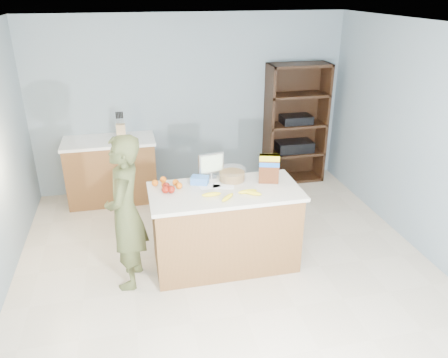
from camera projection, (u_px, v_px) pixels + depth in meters
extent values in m
cube|color=beige|center=(231.00, 279.00, 4.59)|extent=(4.50, 5.00, 0.02)
cube|color=gray|center=(191.00, 104.00, 6.30)|extent=(4.50, 0.02, 2.50)
cube|color=gray|center=(442.00, 151.00, 4.53)|extent=(0.02, 5.00, 2.50)
cube|color=white|center=(233.00, 29.00, 3.57)|extent=(4.50, 5.00, 0.02)
cube|color=brown|center=(225.00, 229.00, 4.68)|extent=(1.50, 0.70, 0.86)
cube|color=silver|center=(225.00, 192.00, 4.50)|extent=(1.56, 0.76, 0.04)
cube|color=black|center=(225.00, 259.00, 4.84)|extent=(1.46, 0.66, 0.10)
cube|color=brown|center=(112.00, 171.00, 6.13)|extent=(1.20, 0.60, 0.86)
cube|color=white|center=(108.00, 141.00, 5.95)|extent=(1.24, 0.62, 0.04)
cube|color=black|center=(291.00, 121.00, 6.74)|extent=(0.90, 0.04, 1.80)
cube|color=black|center=(268.00, 126.00, 6.49)|extent=(0.04, 0.40, 1.80)
cube|color=black|center=(322.00, 123.00, 6.67)|extent=(0.04, 0.40, 1.80)
cube|color=black|center=(292.00, 178.00, 6.94)|extent=(0.90, 0.40, 0.04)
cube|color=black|center=(294.00, 152.00, 6.76)|extent=(0.90, 0.40, 0.04)
cube|color=black|center=(296.00, 124.00, 6.58)|extent=(0.90, 0.40, 0.04)
cube|color=black|center=(298.00, 95.00, 6.40)|extent=(0.90, 0.40, 0.04)
cube|color=black|center=(300.00, 65.00, 6.22)|extent=(0.90, 0.40, 0.04)
cube|color=black|center=(294.00, 146.00, 6.72)|extent=(0.55, 0.32, 0.16)
cube|color=black|center=(296.00, 119.00, 6.55)|extent=(0.45, 0.30, 0.12)
imported|color=#404524|center=(126.00, 213.00, 4.25)|extent=(0.49, 0.65, 1.59)
cube|color=tan|center=(121.00, 132.00, 5.89)|extent=(0.12, 0.10, 0.22)
cylinder|color=black|center=(117.00, 121.00, 5.81)|extent=(0.02, 0.02, 0.09)
cylinder|color=black|center=(118.00, 121.00, 5.82)|extent=(0.02, 0.02, 0.09)
cylinder|color=black|center=(120.00, 121.00, 5.82)|extent=(0.02, 0.02, 0.09)
cylinder|color=black|center=(121.00, 121.00, 5.83)|extent=(0.02, 0.02, 0.09)
cylinder|color=black|center=(123.00, 121.00, 5.83)|extent=(0.02, 0.02, 0.09)
cube|color=white|center=(210.00, 186.00, 4.56)|extent=(0.24, 0.15, 0.00)
cube|color=white|center=(223.00, 187.00, 4.55)|extent=(0.24, 0.16, 0.00)
ellipsoid|color=yellow|center=(211.00, 194.00, 4.34)|extent=(0.20, 0.05, 0.04)
ellipsoid|color=yellow|center=(228.00, 197.00, 4.28)|extent=(0.17, 0.17, 0.04)
ellipsoid|color=yellow|center=(247.00, 191.00, 4.40)|extent=(0.20, 0.06, 0.04)
ellipsoid|color=yellow|center=(252.00, 193.00, 4.37)|extent=(0.19, 0.15, 0.04)
sphere|color=maroon|center=(166.00, 186.00, 4.48)|extent=(0.08, 0.08, 0.08)
sphere|color=maroon|center=(171.00, 189.00, 4.40)|extent=(0.08, 0.08, 0.08)
sphere|color=maroon|center=(165.00, 190.00, 4.40)|extent=(0.08, 0.08, 0.08)
sphere|color=orange|center=(165.00, 185.00, 4.52)|extent=(0.07, 0.07, 0.07)
sphere|color=orange|center=(163.00, 180.00, 4.64)|extent=(0.07, 0.07, 0.07)
sphere|color=orange|center=(179.00, 186.00, 4.50)|extent=(0.07, 0.07, 0.07)
sphere|color=orange|center=(176.00, 183.00, 4.57)|extent=(0.07, 0.07, 0.07)
sphere|color=orange|center=(155.00, 183.00, 4.56)|extent=(0.07, 0.07, 0.07)
cube|color=blue|center=(200.00, 180.00, 4.61)|extent=(0.21, 0.18, 0.08)
cylinder|color=#267219|center=(232.00, 176.00, 4.70)|extent=(0.27, 0.27, 0.09)
cylinder|color=white|center=(232.00, 174.00, 4.69)|extent=(0.30, 0.30, 0.13)
cylinder|color=silver|center=(211.00, 177.00, 4.77)|extent=(0.12, 0.12, 0.01)
cylinder|color=silver|center=(211.00, 175.00, 4.75)|extent=(0.02, 0.02, 0.05)
cube|color=silver|center=(211.00, 163.00, 4.70)|extent=(0.28, 0.08, 0.22)
cube|color=yellow|center=(212.00, 164.00, 4.68)|extent=(0.24, 0.04, 0.18)
cube|color=#592B14|center=(269.00, 169.00, 4.59)|extent=(0.22, 0.13, 0.32)
cube|color=yellow|center=(270.00, 158.00, 4.54)|extent=(0.22, 0.13, 0.06)
cube|color=blue|center=(269.00, 164.00, 4.57)|extent=(0.22, 0.13, 0.05)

